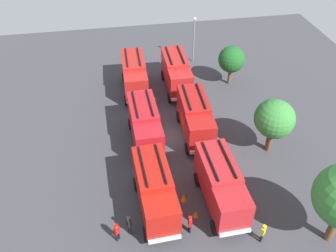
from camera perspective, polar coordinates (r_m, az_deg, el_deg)
The scene contains 18 objects.
ground_plane at distance 35.55m, azimuth -0.00°, elevation -1.75°, with size 54.28×54.28×0.00m, color #38383D.
fire_truck_0 at distance 41.25m, azimuth -5.34°, elevation 8.13°, with size 7.26×2.89×3.88m.
fire_truck_1 at distance 33.76m, azimuth -3.68°, elevation 0.32°, with size 7.25×2.87×3.88m.
fire_truck_2 at distance 27.91m, azimuth -2.08°, elevation -9.99°, with size 7.29×2.98×3.88m.
fire_truck_3 at distance 41.52m, azimuth 1.33°, elevation 8.52°, with size 7.23×2.82×3.88m.
fire_truck_4 at distance 34.70m, azimuth 4.33°, elevation 1.51°, with size 7.28×2.96×3.88m.
fire_truck_5 at distance 28.56m, azimuth 8.38°, elevation -9.05°, with size 7.25×2.88×3.88m.
firefighter_0 at distance 27.82m, azimuth 14.78°, elevation -15.95°, with size 0.46×0.47×1.75m.
firefighter_1 at distance 27.28m, azimuth -8.07°, elevation -16.19°, with size 0.44×0.48×1.73m.
firefighter_2 at distance 27.50m, azimuth 3.49°, elevation -15.14°, with size 0.43×0.28×1.70m.
firefighter_4 at distance 27.45m, azimuth -6.21°, elevation -15.17°, with size 0.48×0.38×1.84m.
tree_0 at distance 42.56m, azimuth 10.01°, elevation 10.32°, with size 3.06×3.06×4.74m.
tree_1 at distance 33.31m, azimuth 16.34°, elevation 1.17°, with size 3.47×3.47×5.38m.
tree_2 at distance 33.14m, azimuth 16.55°, elevation 1.03°, with size 3.53×3.53×5.47m.
traffic_cone_0 at distance 29.75m, azimuth 2.51°, elevation -11.22°, with size 0.51×0.51×0.73m, color #F2600C.
traffic_cone_1 at distance 28.85m, azimuth 4.40°, elevation -13.67°, with size 0.45×0.45×0.64m, color #F2600C.
traffic_cone_2 at distance 39.19m, azimuth 2.73°, elevation 3.20°, with size 0.44×0.44×0.62m, color #F2600C.
lamppost at distance 46.71m, azimuth 4.13°, elevation 13.98°, with size 0.36×0.36×5.95m.
Camera 1 is at (26.51, -4.74, 23.20)m, focal length 38.56 mm.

